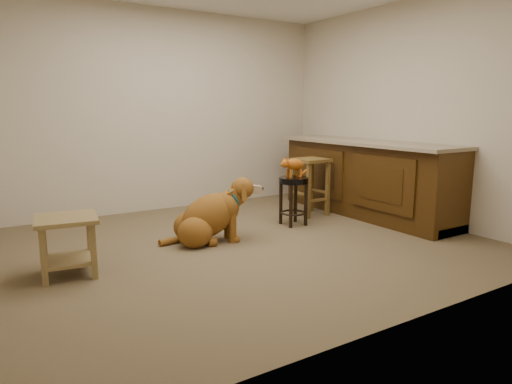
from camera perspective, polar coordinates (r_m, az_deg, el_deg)
floor at (r=4.60m, az=-1.23°, el=-6.47°), size 4.50×4.00×0.01m
room_shell at (r=4.42m, az=-1.32°, el=14.83°), size 4.54×4.04×2.62m
cabinet_run at (r=5.92m, az=13.57°, el=1.41°), size 0.70×2.56×0.94m
padded_stool at (r=5.27m, az=4.70°, el=0.10°), size 0.34×0.34×0.56m
wood_stool at (r=5.81m, az=6.78°, el=0.79°), size 0.40×0.40×0.72m
side_table at (r=3.98m, az=-22.53°, el=-5.20°), size 0.53×0.53×0.48m
golden_retriever at (r=4.62m, az=-5.83°, el=-3.14°), size 1.06×0.60×0.69m
tabby_kitten at (r=5.22m, az=4.65°, el=3.38°), size 0.42×0.15×0.26m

